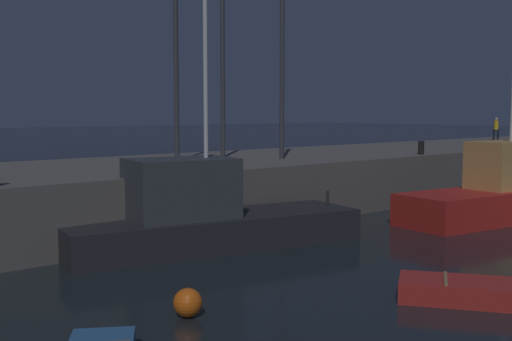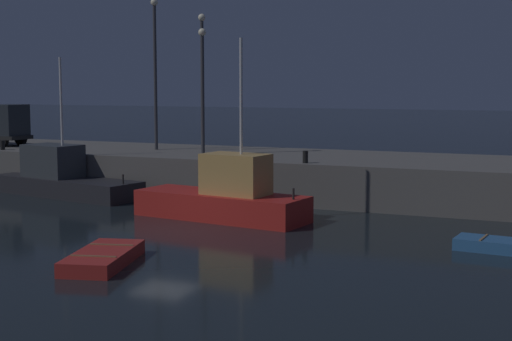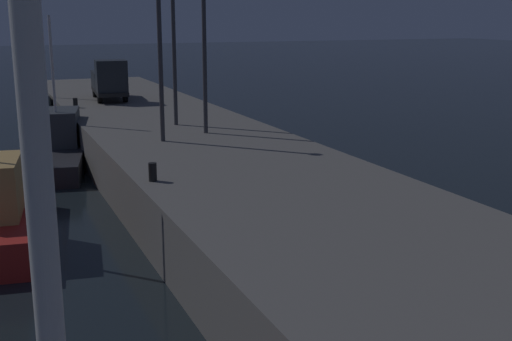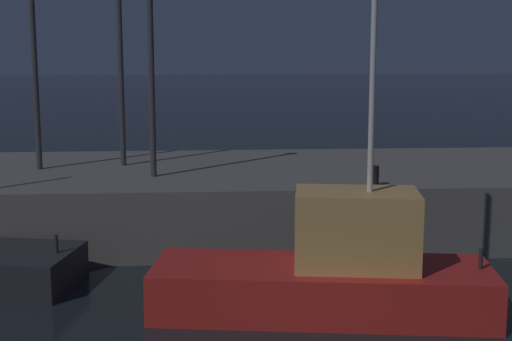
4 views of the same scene
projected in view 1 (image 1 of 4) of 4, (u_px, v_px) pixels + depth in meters
The scene contains 10 objects.
pier_quay at pixel (313, 176), 31.02m from camera, with size 70.39×8.94×2.24m.
fishing_boat_white at pixel (495, 194), 25.13m from camera, with size 8.58×3.79×8.30m.
fishing_boat_orange at pixel (204, 217), 19.95m from camera, with size 9.88×4.53×7.72m.
rowboat_blue_far at pixel (483, 292), 14.27m from camera, with size 3.10×3.75×0.52m.
mooring_buoy_mid at pixel (188, 303), 13.28m from camera, with size 0.61×0.61×0.61m, color orange.
lamp_post_west at pixel (176, 30), 25.41m from camera, with size 0.44×0.44×9.12m.
lamp_post_east at pixel (223, 48), 27.82m from camera, with size 0.44×0.44×8.18m.
lamp_post_central at pixel (282, 59), 26.87m from camera, with size 0.44×0.44×7.12m.
dockworker at pixel (496, 127), 44.82m from camera, with size 0.31×0.42×1.59m.
bollard_central at pixel (421, 148), 30.14m from camera, with size 0.28×0.28×0.63m, color black.
Camera 1 is at (-22.41, -8.75, 4.25)m, focal length 45.03 mm.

